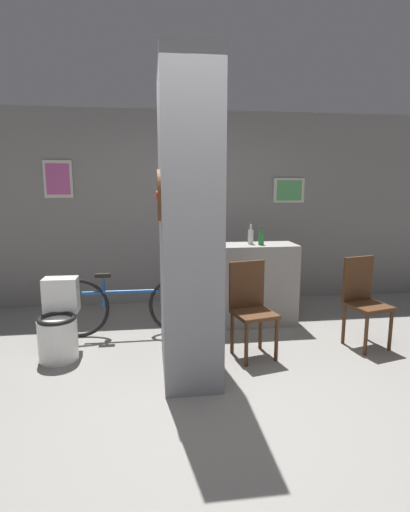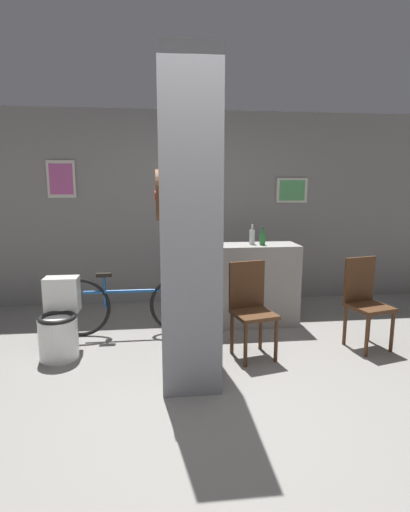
# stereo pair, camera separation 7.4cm
# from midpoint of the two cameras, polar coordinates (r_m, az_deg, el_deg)

# --- Properties ---
(ground_plane) EXTENTS (14.00, 14.00, 0.00)m
(ground_plane) POSITION_cam_midpoint_polar(r_m,az_deg,el_deg) (3.32, -0.05, -19.29)
(ground_plane) COLOR gray
(wall_back) EXTENTS (8.00, 0.09, 2.60)m
(wall_back) POSITION_cam_midpoint_polar(r_m,az_deg,el_deg) (5.52, -3.72, 6.74)
(wall_back) COLOR gray
(wall_back) RESTS_ON ground_plane
(pillar_center) EXTENTS (0.50, 1.02, 2.60)m
(pillar_center) POSITION_cam_midpoint_polar(r_m,az_deg,el_deg) (3.40, -3.09, 4.55)
(pillar_center) COLOR gray
(pillar_center) RESTS_ON ground_plane
(counter_shelf) EXTENTS (1.12, 0.44, 0.95)m
(counter_shelf) POSITION_cam_midpoint_polar(r_m,az_deg,el_deg) (4.73, 5.63, -4.04)
(counter_shelf) COLOR gray
(counter_shelf) RESTS_ON ground_plane
(toilet) EXTENTS (0.36, 0.52, 0.74)m
(toilet) POSITION_cam_midpoint_polar(r_m,az_deg,el_deg) (4.10, -20.65, -9.25)
(toilet) COLOR silver
(toilet) RESTS_ON ground_plane
(chair_near_pillar) EXTENTS (0.44, 0.44, 0.91)m
(chair_near_pillar) POSITION_cam_midpoint_polar(r_m,az_deg,el_deg) (3.86, 6.03, -7.02)
(chair_near_pillar) COLOR #4C2D19
(chair_near_pillar) RESTS_ON ground_plane
(chair_by_doorway) EXTENTS (0.44, 0.44, 0.91)m
(chair_by_doorway) POSITION_cam_midpoint_polar(r_m,az_deg,el_deg) (4.37, 21.25, -5.63)
(chair_by_doorway) COLOR #4C2D19
(chair_by_doorway) RESTS_ON ground_plane
(bicycle) EXTENTS (1.72, 0.42, 0.70)m
(bicycle) POSITION_cam_midpoint_polar(r_m,az_deg,el_deg) (4.45, -11.20, -6.90)
(bicycle) COLOR black
(bicycle) RESTS_ON ground_plane
(bottle_tall) EXTENTS (0.06, 0.06, 0.26)m
(bottle_tall) POSITION_cam_midpoint_polar(r_m,az_deg,el_deg) (4.65, 6.08, 2.86)
(bottle_tall) COLOR silver
(bottle_tall) RESTS_ON counter_shelf
(bottle_short) EXTENTS (0.07, 0.07, 0.22)m
(bottle_short) POSITION_cam_midpoint_polar(r_m,az_deg,el_deg) (4.61, 7.56, 2.55)
(bottle_short) COLOR #267233
(bottle_short) RESTS_ON counter_shelf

